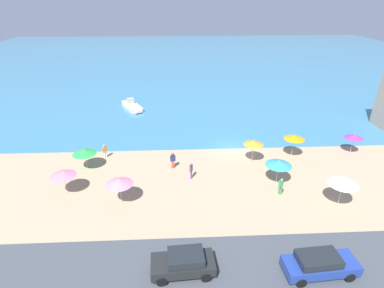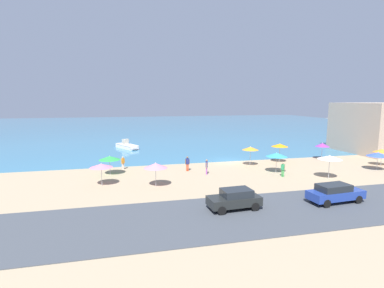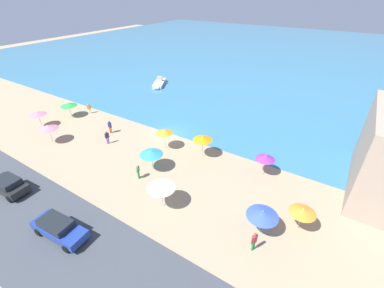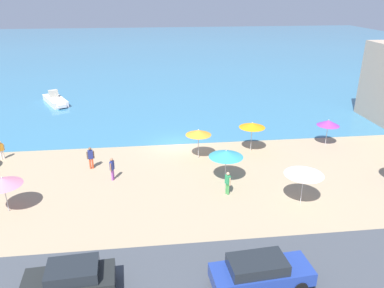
{
  "view_description": "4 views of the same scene",
  "coord_description": "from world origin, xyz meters",
  "px_view_note": "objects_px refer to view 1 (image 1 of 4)",
  "views": [
    {
      "loc": [
        -6.1,
        -30.37,
        15.69
      ],
      "look_at": [
        -4.66,
        -1.25,
        1.32
      ],
      "focal_mm": 28.0,
      "sensor_mm": 36.0,
      "label": 1
    },
    {
      "loc": [
        -14.18,
        -37.38,
        8.29
      ],
      "look_at": [
        -4.62,
        2.48,
        2.19
      ],
      "focal_mm": 28.0,
      "sensor_mm": 36.0,
      "label": 2
    },
    {
      "loc": [
        18.05,
        -23.15,
        16.48
      ],
      "look_at": [
        4.54,
        -1.9,
        0.9
      ],
      "focal_mm": 24.0,
      "sensor_mm": 36.0,
      "label": 3
    },
    {
      "loc": [
        -2.19,
        -30.36,
        12.63
      ],
      "look_at": [
        0.98,
        -3.85,
        1.57
      ],
      "focal_mm": 35.0,
      "sensor_mm": 36.0,
      "label": 4
    }
  ],
  "objects_px": {
    "bather_1": "(191,170)",
    "parked_car_0": "(184,263)",
    "beach_umbrella_5": "(344,182)",
    "beach_umbrella_7": "(354,136)",
    "bather_0": "(105,150)",
    "beach_umbrella_1": "(63,174)",
    "beach_umbrella_4": "(294,137)",
    "beach_umbrella_9": "(279,163)",
    "beach_umbrella_8": "(253,143)",
    "bather_4": "(281,186)",
    "bather_3": "(173,160)",
    "beach_umbrella_2": "(84,152)",
    "beach_umbrella_6": "(119,182)",
    "skiff_nearshore": "(132,106)",
    "parked_car_2": "(320,264)"
  },
  "relations": [
    {
      "from": "bather_1",
      "to": "beach_umbrella_6",
      "type": "bearing_deg",
      "value": -150.63
    },
    {
      "from": "beach_umbrella_9",
      "to": "bather_1",
      "type": "height_order",
      "value": "beach_umbrella_9"
    },
    {
      "from": "beach_umbrella_1",
      "to": "beach_umbrella_9",
      "type": "bearing_deg",
      "value": 2.16
    },
    {
      "from": "beach_umbrella_1",
      "to": "bather_3",
      "type": "distance_m",
      "value": 10.2
    },
    {
      "from": "skiff_nearshore",
      "to": "beach_umbrella_8",
      "type": "bearing_deg",
      "value": -49.63
    },
    {
      "from": "beach_umbrella_4",
      "to": "beach_umbrella_5",
      "type": "height_order",
      "value": "beach_umbrella_4"
    },
    {
      "from": "bather_1",
      "to": "bather_4",
      "type": "xyz_separation_m",
      "value": [
        7.72,
        -2.96,
        -0.05
      ]
    },
    {
      "from": "beach_umbrella_1",
      "to": "parked_car_2",
      "type": "height_order",
      "value": "beach_umbrella_1"
    },
    {
      "from": "bather_1",
      "to": "parked_car_2",
      "type": "distance_m",
      "value": 13.63
    },
    {
      "from": "beach_umbrella_6",
      "to": "bather_0",
      "type": "bearing_deg",
      "value": 110.49
    },
    {
      "from": "bather_0",
      "to": "beach_umbrella_1",
      "type": "bearing_deg",
      "value": -107.98
    },
    {
      "from": "beach_umbrella_8",
      "to": "bather_3",
      "type": "relative_size",
      "value": 1.43
    },
    {
      "from": "bather_1",
      "to": "bather_4",
      "type": "height_order",
      "value": "bather_1"
    },
    {
      "from": "bather_1",
      "to": "beach_umbrella_7",
      "type": "bearing_deg",
      "value": 13.61
    },
    {
      "from": "beach_umbrella_2",
      "to": "bather_4",
      "type": "relative_size",
      "value": 1.45
    },
    {
      "from": "bather_0",
      "to": "beach_umbrella_4",
      "type": "bearing_deg",
      "value": -2.28
    },
    {
      "from": "beach_umbrella_1",
      "to": "beach_umbrella_2",
      "type": "distance_m",
      "value": 4.26
    },
    {
      "from": "beach_umbrella_4",
      "to": "bather_3",
      "type": "bearing_deg",
      "value": -172.21
    },
    {
      "from": "bather_3",
      "to": "bather_0",
      "type": "bearing_deg",
      "value": 160.7
    },
    {
      "from": "beach_umbrella_1",
      "to": "beach_umbrella_9",
      "type": "relative_size",
      "value": 0.92
    },
    {
      "from": "parked_car_2",
      "to": "parked_car_0",
      "type": "bearing_deg",
      "value": 176.55
    },
    {
      "from": "skiff_nearshore",
      "to": "beach_umbrella_9",
      "type": "bearing_deg",
      "value": -52.93
    },
    {
      "from": "beach_umbrella_8",
      "to": "beach_umbrella_9",
      "type": "distance_m",
      "value": 4.26
    },
    {
      "from": "beach_umbrella_9",
      "to": "parked_car_0",
      "type": "relative_size",
      "value": 0.6
    },
    {
      "from": "bather_3",
      "to": "skiff_nearshore",
      "type": "height_order",
      "value": "bather_3"
    },
    {
      "from": "beach_umbrella_4",
      "to": "parked_car_0",
      "type": "xyz_separation_m",
      "value": [
        -12.1,
        -14.71,
        -1.48
      ]
    },
    {
      "from": "beach_umbrella_1",
      "to": "beach_umbrella_6",
      "type": "xyz_separation_m",
      "value": [
        5.07,
        -1.61,
        0.09
      ]
    },
    {
      "from": "beach_umbrella_8",
      "to": "bather_4",
      "type": "relative_size",
      "value": 1.54
    },
    {
      "from": "beach_umbrella_8",
      "to": "bather_0",
      "type": "bearing_deg",
      "value": 173.93
    },
    {
      "from": "beach_umbrella_2",
      "to": "beach_umbrella_7",
      "type": "height_order",
      "value": "beach_umbrella_7"
    },
    {
      "from": "beach_umbrella_7",
      "to": "parked_car_2",
      "type": "distance_m",
      "value": 19.03
    },
    {
      "from": "beach_umbrella_5",
      "to": "bather_4",
      "type": "height_order",
      "value": "beach_umbrella_5"
    },
    {
      "from": "beach_umbrella_8",
      "to": "bather_1",
      "type": "bearing_deg",
      "value": -155.87
    },
    {
      "from": "beach_umbrella_4",
      "to": "beach_umbrella_5",
      "type": "distance_m",
      "value": 8.54
    },
    {
      "from": "beach_umbrella_2",
      "to": "bather_1",
      "type": "distance_m",
      "value": 10.81
    },
    {
      "from": "beach_umbrella_5",
      "to": "beach_umbrella_7",
      "type": "height_order",
      "value": "beach_umbrella_5"
    },
    {
      "from": "beach_umbrella_4",
      "to": "bather_0",
      "type": "bearing_deg",
      "value": 177.72
    },
    {
      "from": "beach_umbrella_7",
      "to": "beach_umbrella_4",
      "type": "bearing_deg",
      "value": -175.32
    },
    {
      "from": "bather_1",
      "to": "bather_3",
      "type": "xyz_separation_m",
      "value": [
        -1.74,
        2.04,
        0.03
      ]
    },
    {
      "from": "bather_1",
      "to": "parked_car_0",
      "type": "xyz_separation_m",
      "value": [
        -0.97,
        -10.91,
        -0.09
      ]
    },
    {
      "from": "bather_1",
      "to": "bather_0",
      "type": "bearing_deg",
      "value": 153.09
    },
    {
      "from": "beach_umbrella_1",
      "to": "beach_umbrella_4",
      "type": "distance_m",
      "value": 22.97
    },
    {
      "from": "beach_umbrella_7",
      "to": "bather_1",
      "type": "height_order",
      "value": "beach_umbrella_7"
    },
    {
      "from": "beach_umbrella_7",
      "to": "beach_umbrella_9",
      "type": "xyz_separation_m",
      "value": [
        -10.05,
        -5.44,
        0.03
      ]
    },
    {
      "from": "beach_umbrella_1",
      "to": "beach_umbrella_7",
      "type": "xyz_separation_m",
      "value": [
        29.15,
        6.16,
        0.09
      ]
    },
    {
      "from": "bather_3",
      "to": "bather_4",
      "type": "distance_m",
      "value": 10.7
    },
    {
      "from": "beach_umbrella_8",
      "to": "parked_car_0",
      "type": "relative_size",
      "value": 0.61
    },
    {
      "from": "beach_umbrella_8",
      "to": "skiff_nearshore",
      "type": "height_order",
      "value": "beach_umbrella_8"
    },
    {
      "from": "beach_umbrella_6",
      "to": "skiff_nearshore",
      "type": "xyz_separation_m",
      "value": [
        -2.18,
        23.77,
        -1.61
      ]
    },
    {
      "from": "beach_umbrella_5",
      "to": "beach_umbrella_9",
      "type": "relative_size",
      "value": 1.05
    }
  ]
}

